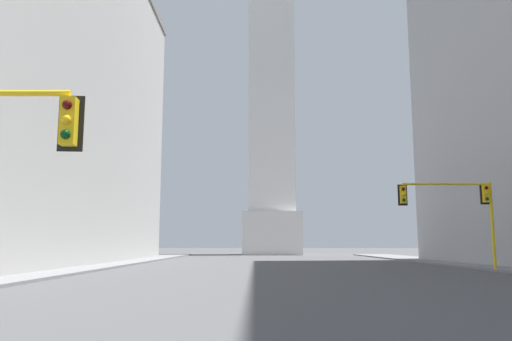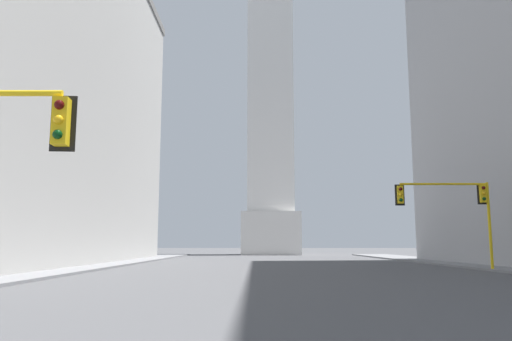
# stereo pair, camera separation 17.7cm
# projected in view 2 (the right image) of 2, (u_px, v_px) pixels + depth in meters

# --- Properties ---
(sidewalk_left) EXTENTS (5.00, 89.95, 0.15)m
(sidewalk_left) POSITION_uv_depth(u_px,v_px,m) (46.00, 271.00, 28.99)
(sidewalk_left) COLOR slate
(sidewalk_left) RESTS_ON ground_plane
(obelisk) EXTENTS (8.89, 8.89, 72.83)m
(obelisk) POSITION_uv_depth(u_px,v_px,m) (269.00, 39.00, 81.54)
(obelisk) COLOR silver
(obelisk) RESTS_ON ground_plane
(traffic_light_mid_right) EXTENTS (5.91, 0.52, 5.45)m
(traffic_light_mid_right) POSITION_uv_depth(u_px,v_px,m) (455.00, 203.00, 30.92)
(traffic_light_mid_right) COLOR yellow
(traffic_light_mid_right) RESTS_ON ground_plane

